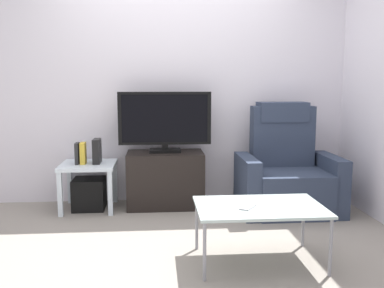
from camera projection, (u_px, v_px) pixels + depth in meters
The scene contains 12 objects.
ground_plane at pixel (181, 233), 3.71m from camera, with size 6.40×6.40×0.00m, color gray.
wall_back at pixel (175, 81), 4.64m from camera, with size 6.40×0.06×2.60m, color silver.
tv_stand at pixel (165, 179), 4.48m from camera, with size 0.78×0.46×0.57m.
television at pixel (165, 120), 4.42m from camera, with size 0.95×0.20×0.62m.
recliner_armchair at pixel (287, 174), 4.34m from camera, with size 0.98×0.78×1.08m.
side_table at pixel (88, 171), 4.36m from camera, with size 0.54×0.54×0.47m.
subwoofer_box at pixel (89, 194), 4.40m from camera, with size 0.31×0.31×0.31m, color black.
book_leftmost at pixel (77, 153), 4.31m from camera, with size 0.03×0.13×0.21m, color #262626.
book_middle at pixel (83, 153), 4.31m from camera, with size 0.05×0.12×0.22m, color gold.
game_console at pixel (97, 151), 4.35m from camera, with size 0.07×0.20×0.25m, color black.
coffee_table at pixel (259, 209), 3.06m from camera, with size 0.90×0.60×0.42m.
cell_phone at pixel (248, 207), 3.00m from camera, with size 0.07×0.15×0.01m, color #B7B7BC.
Camera 1 is at (-0.20, -3.56, 1.28)m, focal length 40.41 mm.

